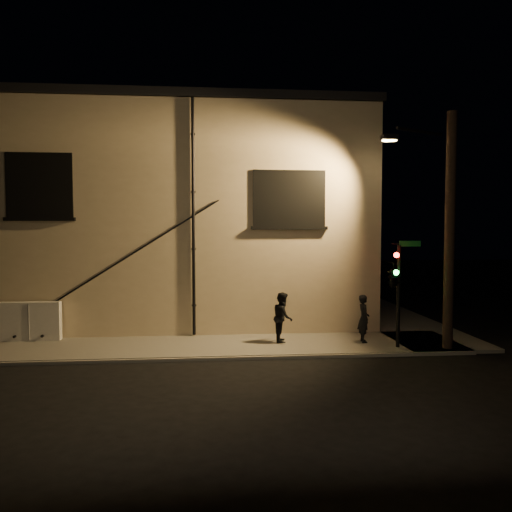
{
  "coord_description": "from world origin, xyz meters",
  "views": [
    {
      "loc": [
        -1.21,
        -14.71,
        3.91
      ],
      "look_at": [
        0.3,
        1.8,
        3.0
      ],
      "focal_mm": 35.0,
      "sensor_mm": 36.0,
      "label": 1
    }
  ],
  "objects": [
    {
      "name": "building",
      "position": [
        -3.0,
        8.99,
        4.4
      ],
      "size": [
        16.2,
        12.23,
        8.8
      ],
      "color": "#CCB692",
      "rests_on": "ground"
    },
    {
      "name": "sidewalk",
      "position": [
        1.22,
        4.39,
        0.06
      ],
      "size": [
        21.0,
        16.0,
        0.12
      ],
      "color": "slate",
      "rests_on": "ground"
    },
    {
      "name": "streetlamp_pole",
      "position": [
        6.21,
        0.41,
        3.99
      ],
      "size": [
        2.03,
        1.4,
        7.56
      ],
      "color": "black",
      "rests_on": "ground"
    },
    {
      "name": "pedestrian_b",
      "position": [
        1.2,
        1.72,
        0.95
      ],
      "size": [
        0.74,
        0.89,
        1.67
      ],
      "primitive_type": "imported",
      "rotation": [
        0.0,
        0.0,
        1.43
      ],
      "color": "black",
      "rests_on": "sidewalk"
    },
    {
      "name": "utility_cabinet",
      "position": [
        -7.32,
        2.7,
        0.78
      ],
      "size": [
        1.99,
        0.34,
        1.31
      ],
      "primitive_type": "cube",
      "color": "silver",
      "rests_on": "sidewalk"
    },
    {
      "name": "pedestrian_a",
      "position": [
        3.89,
        1.42,
        0.92
      ],
      "size": [
        0.4,
        0.59,
        1.59
      ],
      "primitive_type": "imported",
      "rotation": [
        0.0,
        0.0,
        1.53
      ],
      "color": "black",
      "rests_on": "sidewalk"
    },
    {
      "name": "traffic_signal",
      "position": [
        4.56,
        0.52,
        2.41
      ],
      "size": [
        1.23,
        2.0,
        3.41
      ],
      "color": "black",
      "rests_on": "sidewalk"
    },
    {
      "name": "ground",
      "position": [
        0.0,
        0.0,
        0.0
      ],
      "size": [
        90.0,
        90.0,
        0.0
      ],
      "primitive_type": "plane",
      "color": "black"
    }
  ]
}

